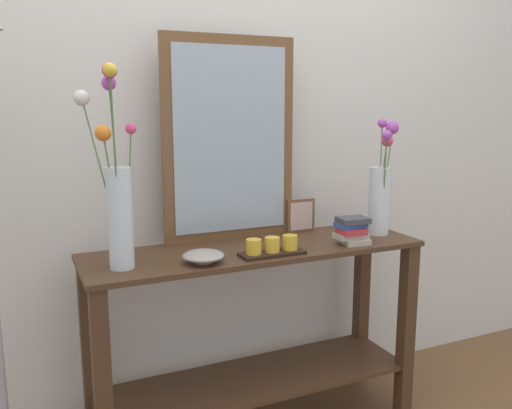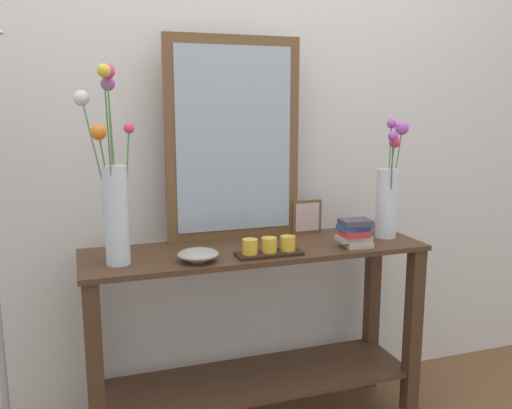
{
  "view_description": "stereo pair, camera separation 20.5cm",
  "coord_description": "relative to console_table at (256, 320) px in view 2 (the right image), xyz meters",
  "views": [
    {
      "loc": [
        -0.84,
        -1.83,
        1.32
      ],
      "look_at": [
        0.0,
        0.0,
        0.94
      ],
      "focal_mm": 37.69,
      "sensor_mm": 36.0,
      "label": 1
    },
    {
      "loc": [
        -0.65,
        -1.91,
        1.32
      ],
      "look_at": [
        0.0,
        0.0,
        0.94
      ],
      "focal_mm": 37.69,
      "sensor_mm": 36.0,
      "label": 2
    }
  ],
  "objects": [
    {
      "name": "picture_frame_small",
      "position": [
        0.28,
        0.15,
        0.37
      ],
      "size": [
        0.13,
        0.01,
        0.14
      ],
      "color": "brown",
      "rests_on": "console_table"
    },
    {
      "name": "mirror_leaning",
      "position": [
        -0.04,
        0.17,
        0.7
      ],
      "size": [
        0.55,
        0.03,
        0.81
      ],
      "color": "brown",
      "rests_on": "console_table"
    },
    {
      "name": "decorative_bowl",
      "position": [
        -0.25,
        -0.11,
        0.32
      ],
      "size": [
        0.15,
        0.15,
        0.04
      ],
      "color": "#9E9389",
      "rests_on": "console_table"
    },
    {
      "name": "tall_vase_left",
      "position": [
        -0.53,
        -0.05,
        0.56
      ],
      "size": [
        0.2,
        0.21,
        0.68
      ],
      "color": "silver",
      "rests_on": "console_table"
    },
    {
      "name": "console_table",
      "position": [
        0.0,
        0.0,
        0.0
      ],
      "size": [
        1.32,
        0.4,
        0.77
      ],
      "color": "#472D1C",
      "rests_on": "ground"
    },
    {
      "name": "wall_back",
      "position": [
        0.0,
        0.32,
        0.87
      ],
      "size": [
        6.4,
        0.08,
        2.7
      ],
      "primitive_type": "cube",
      "color": "silver",
      "rests_on": "ground"
    },
    {
      "name": "book_stack",
      "position": [
        0.37,
        -0.11,
        0.35
      ],
      "size": [
        0.13,
        0.1,
        0.11
      ],
      "color": "#B2A893",
      "rests_on": "console_table"
    },
    {
      "name": "vase_right",
      "position": [
        0.57,
        -0.02,
        0.48
      ],
      "size": [
        0.15,
        0.16,
        0.49
      ],
      "color": "silver",
      "rests_on": "console_table"
    },
    {
      "name": "candle_tray",
      "position": [
        0.01,
        -0.12,
        0.32
      ],
      "size": [
        0.24,
        0.09,
        0.07
      ],
      "color": "black",
      "rests_on": "console_table"
    }
  ]
}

